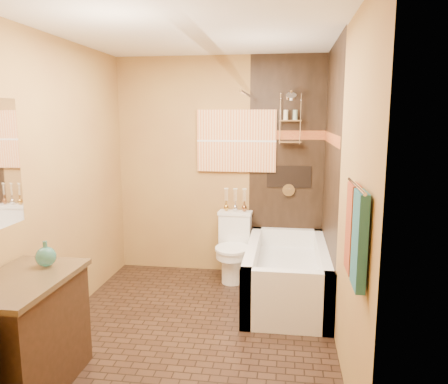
% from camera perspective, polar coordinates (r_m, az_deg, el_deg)
% --- Properties ---
extents(floor, '(3.00, 3.00, 0.00)m').
position_cam_1_polar(floor, '(4.00, -4.01, -17.32)').
color(floor, black).
rests_on(floor, ground).
extents(wall_left, '(0.02, 3.00, 2.50)m').
position_cam_1_polar(wall_left, '(4.03, -21.13, 1.00)').
color(wall_left, '#A68540').
rests_on(wall_left, floor).
extents(wall_right, '(0.02, 3.00, 2.50)m').
position_cam_1_polar(wall_right, '(3.55, 15.05, 0.20)').
color(wall_right, '#A68540').
rests_on(wall_right, floor).
extents(wall_back, '(2.40, 0.02, 2.50)m').
position_cam_1_polar(wall_back, '(5.07, -0.60, 3.33)').
color(wall_back, '#A68540').
rests_on(wall_back, floor).
extents(wall_front, '(2.40, 0.02, 2.50)m').
position_cam_1_polar(wall_front, '(2.19, -12.71, -5.51)').
color(wall_front, '#A68540').
rests_on(wall_front, floor).
extents(ceiling, '(3.00, 3.00, 0.00)m').
position_cam_1_polar(ceiling, '(3.62, -4.51, 20.58)').
color(ceiling, silver).
rests_on(ceiling, wall_back).
extents(alcove_tile_back, '(0.85, 0.01, 2.50)m').
position_cam_1_polar(alcove_tile_back, '(5.00, 8.21, 3.13)').
color(alcove_tile_back, black).
rests_on(alcove_tile_back, wall_back).
extents(alcove_tile_right, '(0.01, 1.50, 2.50)m').
position_cam_1_polar(alcove_tile_right, '(4.28, 13.73, 1.86)').
color(alcove_tile_right, black).
rests_on(alcove_tile_right, wall_right).
extents(mosaic_band_back, '(0.85, 0.01, 0.10)m').
position_cam_1_polar(mosaic_band_back, '(4.96, 8.32, 7.37)').
color(mosaic_band_back, maroon).
rests_on(mosaic_band_back, alcove_tile_back).
extents(mosaic_band_right, '(0.01, 1.50, 0.10)m').
position_cam_1_polar(mosaic_band_right, '(4.25, 13.80, 6.81)').
color(mosaic_band_right, maroon).
rests_on(mosaic_band_right, alcove_tile_right).
extents(alcove_niche, '(0.50, 0.01, 0.25)m').
position_cam_1_polar(alcove_niche, '(5.00, 8.47, 1.98)').
color(alcove_niche, black).
rests_on(alcove_niche, alcove_tile_back).
extents(shower_fixtures, '(0.24, 0.33, 1.16)m').
position_cam_1_polar(shower_fixtures, '(4.85, 8.63, 7.86)').
color(shower_fixtures, silver).
rests_on(shower_fixtures, floor).
extents(curtain_rod, '(0.03, 1.55, 0.03)m').
position_cam_1_polar(curtain_rod, '(4.25, 3.27, 12.47)').
color(curtain_rod, silver).
rests_on(curtain_rod, wall_back).
extents(towel_bar, '(0.02, 0.55, 0.02)m').
position_cam_1_polar(towel_bar, '(2.48, 16.91, 0.79)').
color(towel_bar, silver).
rests_on(towel_bar, wall_right).
extents(towel_teal, '(0.05, 0.22, 0.52)m').
position_cam_1_polar(towel_teal, '(2.41, 17.28, -6.04)').
color(towel_teal, '#1B4A5C').
rests_on(towel_teal, towel_bar).
extents(towel_rust, '(0.05, 0.22, 0.52)m').
position_cam_1_polar(towel_rust, '(2.66, 16.42, -4.53)').
color(towel_rust, maroon).
rests_on(towel_rust, towel_bar).
extents(sunset_painting, '(0.90, 0.04, 0.70)m').
position_cam_1_polar(sunset_painting, '(4.99, 1.64, 6.68)').
color(sunset_painting, orange).
rests_on(sunset_painting, wall_back).
extents(bathtub, '(0.80, 1.50, 0.55)m').
position_cam_1_polar(bathtub, '(4.52, 8.20, -11.05)').
color(bathtub, white).
rests_on(bathtub, floor).
extents(toilet, '(0.39, 0.57, 0.75)m').
position_cam_1_polar(toilet, '(4.94, 1.23, -7.15)').
color(toilet, white).
rests_on(toilet, floor).
extents(vanity, '(0.55, 0.90, 0.79)m').
position_cam_1_polar(vanity, '(3.32, -24.59, -16.55)').
color(vanity, black).
rests_on(vanity, floor).
extents(teal_bottle, '(0.17, 0.17, 0.22)m').
position_cam_1_polar(teal_bottle, '(3.31, -22.27, -7.49)').
color(teal_bottle, '#257067').
rests_on(teal_bottle, vanity).
extents(bud_vases, '(0.26, 0.06, 0.26)m').
position_cam_1_polar(bud_vases, '(4.98, 1.49, -0.94)').
color(bud_vases, '#B98C3A').
rests_on(bud_vases, toilet).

